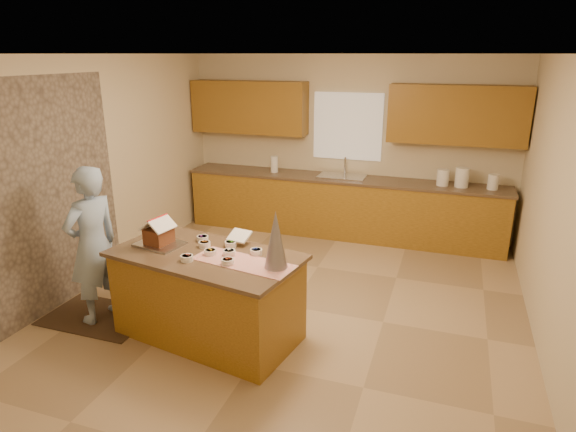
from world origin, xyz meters
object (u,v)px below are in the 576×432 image
at_px(tinsel_tree, 276,240).
at_px(gingerbread_house, 159,233).
at_px(island_base, 208,297).
at_px(boy, 93,245).

height_order(tinsel_tree, gingerbread_house, tinsel_tree).
height_order(island_base, tinsel_tree, tinsel_tree).
xyz_separation_m(island_base, gingerbread_house, (-0.53, 0.05, 0.59)).
bearing_deg(boy, island_base, 108.19).
xyz_separation_m(tinsel_tree, boy, (-2.00, 0.02, -0.32)).
height_order(island_base, boy, boy).
bearing_deg(boy, gingerbread_house, 114.14).
distance_m(tinsel_tree, gingerbread_house, 1.30).
xyz_separation_m(island_base, tinsel_tree, (0.75, -0.09, 0.73)).
bearing_deg(island_base, gingerbread_house, -174.81).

